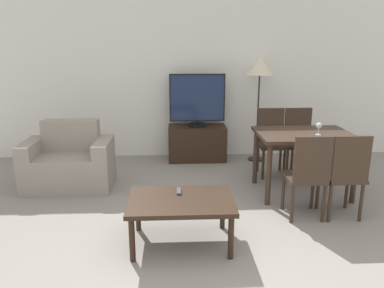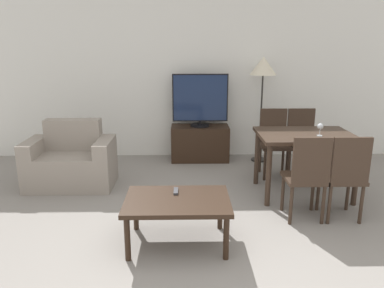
% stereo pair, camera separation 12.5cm
% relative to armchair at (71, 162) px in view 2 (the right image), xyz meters
% --- Properties ---
extents(ground_plane, '(18.00, 18.00, 0.00)m').
position_rel_armchair_xyz_m(ground_plane, '(1.63, -2.14, -0.31)').
color(ground_plane, gray).
extents(wall_back, '(7.33, 0.06, 2.70)m').
position_rel_armchair_xyz_m(wall_back, '(1.63, 1.36, 1.04)').
color(wall_back, white).
rests_on(wall_back, ground_plane).
extents(armchair, '(1.07, 0.64, 0.83)m').
position_rel_armchair_xyz_m(armchair, '(0.00, 0.00, 0.00)').
color(armchair, gray).
rests_on(armchair, ground_plane).
extents(tv_stand, '(0.88, 0.44, 0.54)m').
position_rel_armchair_xyz_m(tv_stand, '(1.68, 1.07, -0.04)').
color(tv_stand, black).
rests_on(tv_stand, ground_plane).
extents(tv, '(0.84, 0.29, 0.80)m').
position_rel_armchair_xyz_m(tv, '(1.68, 1.07, 0.63)').
color(tv, black).
rests_on(tv, tv_stand).
extents(coffee_table, '(0.93, 0.65, 0.43)m').
position_rel_armchair_xyz_m(coffee_table, '(1.38, -1.48, 0.08)').
color(coffee_table, black).
rests_on(coffee_table, ground_plane).
extents(dining_table, '(1.10, 0.81, 0.75)m').
position_rel_armchair_xyz_m(dining_table, '(2.86, -0.33, 0.34)').
color(dining_table, '#38281E').
rests_on(dining_table, ground_plane).
extents(dining_chair_near, '(0.40, 0.40, 0.91)m').
position_rel_armchair_xyz_m(dining_chair_near, '(2.67, -1.04, 0.20)').
color(dining_chair_near, '#38281E').
rests_on(dining_chair_near, ground_plane).
extents(dining_chair_far, '(0.40, 0.40, 0.91)m').
position_rel_armchair_xyz_m(dining_chair_far, '(3.05, 0.38, 0.20)').
color(dining_chair_far, '#38281E').
rests_on(dining_chair_far, ground_plane).
extents(dining_chair_near_right, '(0.40, 0.40, 0.91)m').
position_rel_armchair_xyz_m(dining_chair_near_right, '(3.05, -1.04, 0.20)').
color(dining_chair_near_right, '#38281E').
rests_on(dining_chair_near_right, ground_plane).
extents(dining_chair_far_left, '(0.40, 0.40, 0.91)m').
position_rel_armchair_xyz_m(dining_chair_far_left, '(2.67, 0.38, 0.20)').
color(dining_chair_far_left, '#38281E').
rests_on(dining_chair_far_left, ground_plane).
extents(floor_lamp, '(0.39, 0.39, 1.59)m').
position_rel_armchair_xyz_m(floor_lamp, '(2.60, 1.01, 1.09)').
color(floor_lamp, black).
rests_on(floor_lamp, ground_plane).
extents(remote_primary, '(0.04, 0.15, 0.02)m').
position_rel_armchair_xyz_m(remote_primary, '(1.36, -1.32, 0.14)').
color(remote_primary, '#38383D').
rests_on(remote_primary, coffee_table).
extents(wine_glass_left, '(0.07, 0.07, 0.15)m').
position_rel_armchair_xyz_m(wine_glass_left, '(2.98, -0.46, 0.55)').
color(wine_glass_left, silver).
rests_on(wine_glass_left, dining_table).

